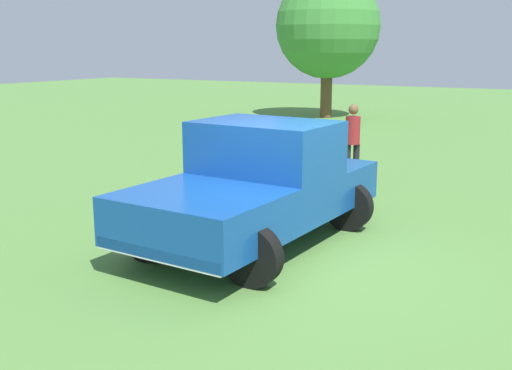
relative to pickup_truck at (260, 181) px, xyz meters
name	(u,v)px	position (x,y,z in m)	size (l,w,h in m)	color
ground_plane	(296,258)	(-0.78, 0.39, -0.93)	(80.00, 80.00, 0.00)	#54843D
pickup_truck	(260,181)	(0.00, 0.00, 0.00)	(2.62, 4.53, 1.81)	black
person_visitor	(352,138)	(0.39, -4.86, 0.01)	(0.45, 0.45, 1.67)	black
tree_back_left	(328,26)	(5.83, -16.25, 2.81)	(4.28, 4.28, 5.90)	brown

